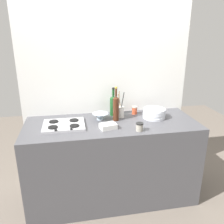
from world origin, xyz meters
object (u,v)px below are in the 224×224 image
(plate_stack, at_px, (154,113))
(utensil_crock, at_px, (120,111))
(condiment_jar_front, at_px, (135,110))
(wine_bottle_mid_left, at_px, (113,105))
(condiment_jar_rear, at_px, (140,127))
(wine_bottle_leftmost, at_px, (116,108))
(butter_dish, at_px, (108,126))
(stovetop_hob, at_px, (64,125))
(mixing_bowl, at_px, (100,116))

(plate_stack, distance_m, utensil_crock, 0.37)
(utensil_crock, distance_m, condiment_jar_front, 0.20)
(utensil_crock, bearing_deg, plate_stack, -14.15)
(wine_bottle_mid_left, distance_m, condiment_jar_rear, 0.52)
(wine_bottle_leftmost, bearing_deg, condiment_jar_rear, -62.30)
(butter_dish, bearing_deg, wine_bottle_leftmost, 60.35)
(condiment_jar_rear, bearing_deg, stovetop_hob, 160.98)
(plate_stack, distance_m, wine_bottle_leftmost, 0.44)
(condiment_jar_rear, bearing_deg, butter_dish, 159.31)
(mixing_bowl, height_order, condiment_jar_rear, condiment_jar_rear)
(plate_stack, bearing_deg, mixing_bowl, 174.15)
(wine_bottle_leftmost, relative_size, mixing_bowl, 2.11)
(wine_bottle_leftmost, height_order, condiment_jar_front, wine_bottle_leftmost)
(butter_dish, bearing_deg, wine_bottle_mid_left, 71.96)
(wine_bottle_mid_left, bearing_deg, butter_dish, -108.04)
(condiment_jar_front, bearing_deg, utensil_crock, -157.80)
(plate_stack, bearing_deg, condiment_jar_front, 136.40)
(stovetop_hob, distance_m, plate_stack, 0.98)
(utensil_crock, height_order, condiment_jar_rear, utensil_crock)
(plate_stack, height_order, condiment_jar_rear, plate_stack)
(mixing_bowl, relative_size, utensil_crock, 0.59)
(wine_bottle_mid_left, bearing_deg, stovetop_hob, -156.39)
(wine_bottle_leftmost, bearing_deg, condiment_jar_front, 32.68)
(stovetop_hob, height_order, butter_dish, butter_dish)
(wine_bottle_mid_left, xyz_separation_m, condiment_jar_front, (0.25, -0.01, -0.08))
(wine_bottle_mid_left, height_order, mixing_bowl, wine_bottle_mid_left)
(stovetop_hob, xyz_separation_m, wine_bottle_leftmost, (0.55, 0.07, 0.13))
(plate_stack, bearing_deg, butter_dish, -159.54)
(condiment_jar_front, bearing_deg, condiment_jar_rear, -100.12)
(mixing_bowl, height_order, utensil_crock, utensil_crock)
(stovetop_hob, xyz_separation_m, plate_stack, (0.97, 0.07, 0.04))
(mixing_bowl, height_order, condiment_jar_front, condiment_jar_front)
(utensil_crock, relative_size, condiment_jar_front, 3.28)
(utensil_crock, xyz_separation_m, condiment_jar_front, (0.19, 0.08, -0.02))
(mixing_bowl, height_order, butter_dish, mixing_bowl)
(utensil_crock, bearing_deg, condiment_jar_front, 22.20)
(condiment_jar_rear, bearing_deg, plate_stack, 50.09)
(wine_bottle_mid_left, xyz_separation_m, mixing_bowl, (-0.16, -0.12, -0.08))
(utensil_crock, bearing_deg, butter_dish, -122.11)
(butter_dish, bearing_deg, utensil_crock, 57.89)
(butter_dish, xyz_separation_m, condiment_jar_front, (0.37, 0.37, 0.02))
(wine_bottle_leftmost, xyz_separation_m, condiment_jar_front, (0.25, 0.16, -0.10))
(stovetop_hob, distance_m, wine_bottle_mid_left, 0.61)
(wine_bottle_leftmost, relative_size, condiment_jar_rear, 4.52)
(stovetop_hob, height_order, condiment_jar_front, condiment_jar_front)
(plate_stack, height_order, condiment_jar_front, plate_stack)
(wine_bottle_leftmost, xyz_separation_m, utensil_crock, (0.07, 0.09, -0.07))
(wine_bottle_leftmost, distance_m, butter_dish, 0.27)
(utensil_crock, xyz_separation_m, condiment_jar_rear, (0.10, -0.40, -0.03))
(mixing_bowl, bearing_deg, condiment_jar_rear, -48.68)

